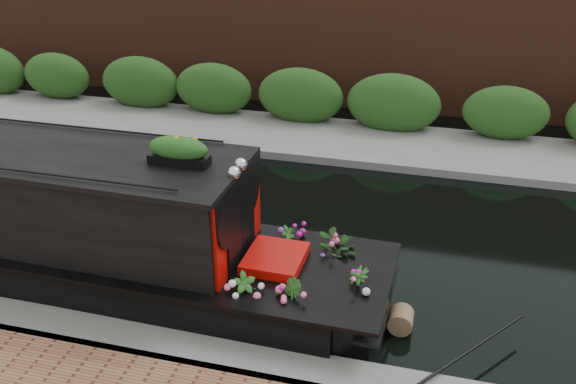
# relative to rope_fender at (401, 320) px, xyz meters

# --- Properties ---
(ground) EXTENTS (80.00, 80.00, 0.00)m
(ground) POSITION_rel_rope_fender_xyz_m (-2.99, 1.98, -0.16)
(ground) COLOR black
(ground) RESTS_ON ground
(near_bank_coping) EXTENTS (40.00, 0.60, 0.50)m
(near_bank_coping) POSITION_rel_rope_fender_xyz_m (-2.99, -1.32, -0.16)
(near_bank_coping) COLOR slate
(near_bank_coping) RESTS_ON ground
(far_bank_path) EXTENTS (40.00, 2.40, 0.34)m
(far_bank_path) POSITION_rel_rope_fender_xyz_m (-2.99, 6.18, -0.16)
(far_bank_path) COLOR slate
(far_bank_path) RESTS_ON ground
(far_hedge) EXTENTS (40.00, 1.10, 2.80)m
(far_hedge) POSITION_rel_rope_fender_xyz_m (-2.99, 7.08, -0.16)
(far_hedge) COLOR #224818
(far_hedge) RESTS_ON ground
(far_brick_wall) EXTENTS (40.00, 1.00, 8.00)m
(far_brick_wall) POSITION_rel_rope_fender_xyz_m (-2.99, 9.18, -0.16)
(far_brick_wall) COLOR #4A2519
(far_brick_wall) RESTS_ON ground
(rope_fender) EXTENTS (0.32, 0.33, 0.32)m
(rope_fender) POSITION_rel_rope_fender_xyz_m (0.00, 0.00, 0.00)
(rope_fender) COLOR brown
(rope_fender) RESTS_ON ground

